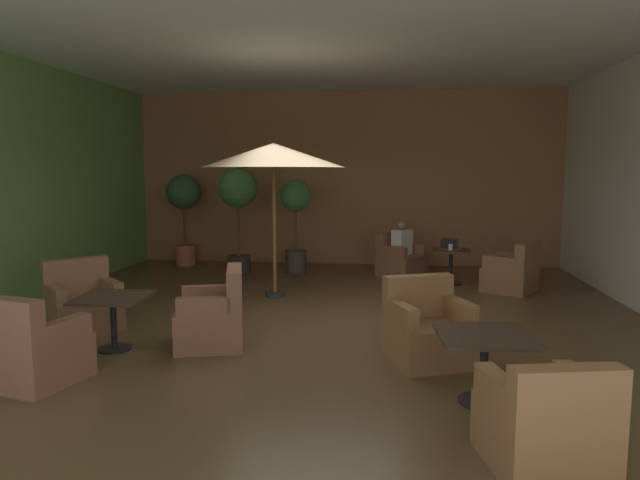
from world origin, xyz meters
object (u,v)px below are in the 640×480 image
armchair_mid_center_south (33,351)px  cafe_table_front_right (484,349)px  cafe_table_front_left (451,259)px  patron_blue_shirt (402,240)px  potted_tree_left_corner (238,198)px  potted_tree_mid_left (184,203)px  potted_tree_mid_right (296,212)px  iced_drink_cup (451,247)px  armchair_front_left_north (512,273)px  armchair_front_right_east (427,332)px  armchair_front_right_north (545,426)px  patio_umbrella_tall_red (274,156)px  armchair_mid_center_east (83,305)px  armchair_front_left_east (400,260)px  cafe_table_mid_center (113,307)px  armchair_mid_center_north (214,318)px  open_laptop (450,247)px

armchair_mid_center_south → cafe_table_front_right: bearing=1.2°
cafe_table_front_left → patron_blue_shirt: patron_blue_shirt is taller
potted_tree_left_corner → potted_tree_mid_left: potted_tree_left_corner is taller
potted_tree_mid_right → iced_drink_cup: (2.94, -0.87, -0.54)m
armchair_front_left_north → potted_tree_mid_right: 4.23m
armchair_front_right_east → armchair_mid_center_south: size_ratio=1.09×
patron_blue_shirt → armchair_front_right_north: bearing=-83.3°
armchair_front_right_east → patio_umbrella_tall_red: bearing=127.8°
cafe_table_front_left → patio_umbrella_tall_red: 3.72m
armchair_mid_center_south → patron_blue_shirt: bearing=59.7°
armchair_front_left_north → iced_drink_cup: 1.14m
armchair_mid_center_east → armchair_front_right_east: bearing=-9.6°
armchair_front_right_north → armchair_mid_center_east: bearing=150.1°
armchair_front_left_east → cafe_table_mid_center: size_ratio=1.31×
armchair_front_right_east → armchair_mid_center_north: (-2.41, 0.25, 0.00)m
open_laptop → armchair_front_left_east: bearing=144.6°
armchair_mid_center_north → cafe_table_front_right: bearing=-24.4°
armchair_front_left_east → open_laptop: armchair_front_left_east is taller
armchair_mid_center_south → iced_drink_cup: (4.39, 5.37, 0.35)m
cafe_table_front_left → potted_tree_mid_left: (-5.45, 1.32, 0.90)m
cafe_table_front_right → armchair_mid_center_south: 4.15m
armchair_front_right_east → iced_drink_cup: 4.32m
armchair_front_left_north → potted_tree_left_corner: (-5.04, 1.20, 1.18)m
armchair_front_left_north → armchair_mid_center_east: size_ratio=0.96×
cafe_table_mid_center → open_laptop: bearing=46.7°
armchair_front_left_east → armchair_mid_center_north: 5.22m
cafe_table_front_right → armchair_front_right_north: bearing=-78.0°
cafe_table_mid_center → cafe_table_front_right: bearing=-14.3°
armchair_front_left_north → cafe_table_front_left: bearing=148.6°
cafe_table_front_right → potted_tree_mid_left: bearing=127.8°
armchair_front_left_north → armchair_mid_center_east: bearing=-152.9°
potted_tree_mid_left → cafe_table_mid_center: bearing=-77.2°
patio_umbrella_tall_red → potted_tree_mid_left: bearing=132.4°
cafe_table_mid_center → potted_tree_left_corner: bearing=89.1°
armchair_front_right_north → armchair_mid_center_south: 4.49m
patio_umbrella_tall_red → cafe_table_front_right: bearing=-55.8°
armchair_mid_center_north → open_laptop: bearing=53.2°
armchair_mid_center_east → cafe_table_mid_center: bearing=-43.2°
potted_tree_left_corner → iced_drink_cup: potted_tree_left_corner is taller
cafe_table_front_left → potted_tree_mid_right: size_ratio=0.38×
open_laptop → armchair_front_right_north: bearing=-90.1°
armchair_mid_center_east → open_laptop: bearing=36.3°
armchair_mid_center_south → patio_umbrella_tall_red: (1.49, 4.00, 1.93)m
armchair_mid_center_north → potted_tree_mid_left: (-2.36, 5.40, 1.02)m
cafe_table_front_right → iced_drink_cup: (0.24, 5.28, 0.19)m
iced_drink_cup → cafe_table_mid_center: bearing=-134.0°
armchair_front_right_north → armchair_mid_center_north: size_ratio=0.95×
armchair_front_left_north → patio_umbrella_tall_red: 4.41m
cafe_table_mid_center → potted_tree_mid_right: bearing=76.9°
cafe_table_front_right → armchair_front_right_north: armchair_front_right_north is taller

